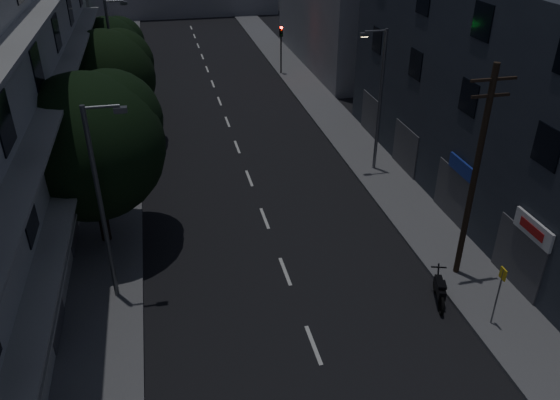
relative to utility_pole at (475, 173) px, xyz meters
name	(u,v)px	position (x,y,z in m)	size (l,w,h in m)	color
ground	(236,144)	(-7.10, 15.79, -4.87)	(160.00, 160.00, 0.00)	black
sidewalk_left	(117,154)	(-14.60, 15.79, -4.79)	(3.00, 90.00, 0.15)	#565659
sidewalk_right	(346,133)	(0.40, 15.79, -4.79)	(3.00, 90.00, 0.15)	#565659
lane_markings	(223,111)	(-7.10, 22.04, -4.86)	(0.15, 60.50, 0.01)	beige
building_right	(518,106)	(4.89, 4.78, 0.63)	(6.19, 28.00, 11.00)	#282D36
tree_near	(91,141)	(-14.64, 5.93, 0.22)	(6.39, 6.39, 7.88)	black
tree_mid	(107,75)	(-14.56, 17.26, -0.22)	(5.85, 5.85, 7.20)	black
tree_far	(110,51)	(-14.81, 24.99, -0.67)	(5.23, 5.23, 6.46)	black
traffic_signal_far_right	(281,40)	(-0.82, 30.11, -1.77)	(0.28, 0.37, 4.10)	black
traffic_signal_far_left	(127,46)	(-13.83, 30.57, -1.77)	(0.28, 0.37, 4.10)	black
street_lamp_left_near	(103,198)	(-13.99, 1.60, -0.27)	(1.51, 0.25, 8.00)	#525559
street_lamp_right	(379,95)	(0.12, 10.23, -0.27)	(1.51, 0.25, 8.00)	#5A5B62
street_lamp_left_far	(114,54)	(-14.33, 22.26, -0.27)	(1.51, 0.25, 8.00)	#505157
utility_pole	(475,173)	(0.00, 0.00, 0.00)	(1.80, 0.24, 9.00)	black
bus_stop_sign	(500,286)	(-0.30, -3.22, -2.98)	(0.06, 0.35, 2.52)	#595B60
motorcycle	(439,291)	(-1.58, -1.47, -4.34)	(0.90, 2.03, 1.34)	black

